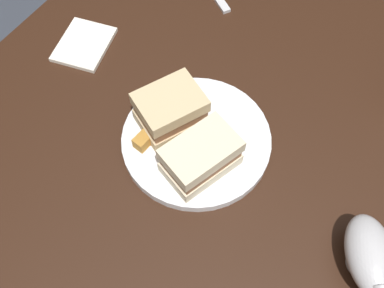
# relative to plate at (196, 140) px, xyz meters

# --- Properties ---
(ground_plane) EXTENTS (6.00, 6.00, 0.00)m
(ground_plane) POSITION_rel_plate_xyz_m (0.04, 0.01, -0.71)
(ground_plane) COLOR #333842
(dining_table) EXTENTS (1.27, 0.88, 0.71)m
(dining_table) POSITION_rel_plate_xyz_m (0.04, 0.01, -0.36)
(dining_table) COLOR black
(dining_table) RESTS_ON ground
(plate) EXTENTS (0.24, 0.24, 0.02)m
(plate) POSITION_rel_plate_xyz_m (0.00, 0.00, 0.00)
(plate) COLOR white
(plate) RESTS_ON dining_table
(sandwich_half_left) EXTENTS (0.13, 0.12, 0.07)m
(sandwich_half_left) POSITION_rel_plate_xyz_m (-0.00, -0.05, 0.04)
(sandwich_half_left) COLOR #CCB284
(sandwich_half_left) RESTS_ON plate
(sandwich_half_right) EXTENTS (0.13, 0.10, 0.06)m
(sandwich_half_right) POSITION_rel_plate_xyz_m (0.04, 0.03, 0.04)
(sandwich_half_right) COLOR beige
(sandwich_half_right) RESTS_ON plate
(potato_wedge_front) EXTENTS (0.05, 0.03, 0.02)m
(potato_wedge_front) POSITION_rel_plate_xyz_m (0.02, -0.03, 0.02)
(potato_wedge_front) COLOR #B77F33
(potato_wedge_front) RESTS_ON plate
(potato_wedge_middle) EXTENTS (0.05, 0.05, 0.02)m
(potato_wedge_middle) POSITION_rel_plate_xyz_m (0.05, 0.01, 0.02)
(potato_wedge_middle) COLOR gold
(potato_wedge_middle) RESTS_ON plate
(potato_wedge_back) EXTENTS (0.04, 0.03, 0.02)m
(potato_wedge_back) POSITION_rel_plate_xyz_m (0.05, -0.06, 0.02)
(potato_wedge_back) COLOR #B77F33
(potato_wedge_back) RESTS_ON plate
(potato_wedge_left_edge) EXTENTS (0.05, 0.03, 0.02)m
(potato_wedge_left_edge) POSITION_rel_plate_xyz_m (0.03, -0.06, 0.02)
(potato_wedge_left_edge) COLOR #AD702D
(potato_wedge_left_edge) RESTS_ON plate
(gravy_boat) EXTENTS (0.14, 0.12, 0.07)m
(gravy_boat) POSITION_rel_plate_xyz_m (0.04, 0.31, 0.03)
(gravy_boat) COLOR #B7B7BC
(gravy_boat) RESTS_ON dining_table
(napkin) EXTENTS (0.13, 0.11, 0.01)m
(napkin) POSITION_rel_plate_xyz_m (-0.06, -0.29, -0.00)
(napkin) COLOR silver
(napkin) RESTS_ON dining_table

